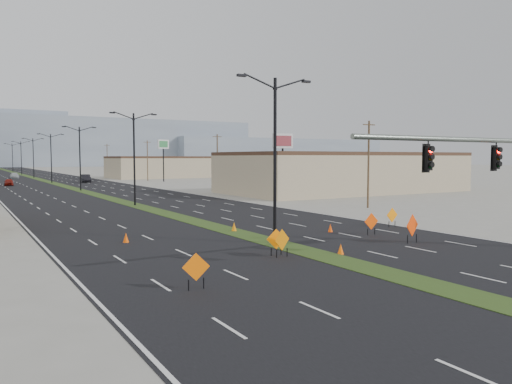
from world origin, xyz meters
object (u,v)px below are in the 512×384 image
construction_sign_0 (196,268)px  construction_sign_5 (392,216)px  cone_0 (341,249)px  streetlight_5 (21,157)px  car_far (14,176)px  construction_sign_4 (412,226)px  streetlight_4 (33,157)px  construction_sign_2 (282,241)px  cone_2 (330,228)px  cone_3 (126,238)px  streetlight_2 (80,156)px  pole_sign_east_far (163,147)px  streetlight_0 (275,155)px  streetlight_6 (12,157)px  car_left (9,182)px  construction_sign_3 (371,222)px  construction_sign_1 (276,240)px  cone_1 (234,227)px  streetlight_1 (134,156)px  car_mid (86,178)px  streetlight_3 (51,156)px  pole_sign_east_near (283,147)px

construction_sign_0 → construction_sign_5: size_ratio=1.02×
cone_0 → streetlight_5: bearing=90.5°
car_far → construction_sign_4: construction_sign_4 is taller
streetlight_4 → streetlight_5: bearing=90.0°
construction_sign_0 → construction_sign_2: size_ratio=1.00×
cone_2 → cone_3: size_ratio=0.94×
streetlight_4 → cone_3: 107.47m
cone_2 → cone_3: (-13.60, 3.09, 0.02)m
streetlight_2 → pole_sign_east_far: 30.52m
streetlight_0 → construction_sign_0: 12.16m
construction_sign_0 → cone_3: construction_sign_0 is taller
cone_0 → streetlight_6: bearing=90.4°
streetlight_5 → car_left: bearing=-97.7°
streetlight_4 → car_far: 6.57m
cone_0 → car_far: bearing=92.8°
construction_sign_3 → cone_2: 2.93m
car_far → streetlight_6: bearing=87.4°
pole_sign_east_far → construction_sign_0: bearing=-130.4°
construction_sign_1 → construction_sign_5: bearing=32.9°
construction_sign_1 → pole_sign_east_far: 84.27m
construction_sign_4 → pole_sign_east_far: size_ratio=0.20×
streetlight_2 → cone_2: (5.86, -54.16, -5.13)m
streetlight_6 → cone_1: (0.20, -162.39, -5.09)m
streetlight_2 → construction_sign_2: 59.98m
streetlight_5 → cone_3: size_ratio=16.10×
streetlight_4 → car_left: streetlight_4 is taller
streetlight_2 → construction_sign_5: size_ratio=6.86×
construction_sign_3 → construction_sign_4: construction_sign_4 is taller
construction_sign_1 → streetlight_1: bearing=100.1°
streetlight_6 → construction_sign_1: size_ratio=6.95×
streetlight_6 → construction_sign_0: 175.65m
car_mid → construction_sign_2: (-8.38, -86.25, 0.05)m
car_far → construction_sign_5: construction_sign_5 is taller
streetlight_4 → streetlight_6: size_ratio=1.00×
streetlight_3 → construction_sign_3: 85.02m
construction_sign_3 → construction_sign_0: bearing=-152.0°
construction_sign_5 → cone_3: size_ratio=2.35×
pole_sign_east_near → construction_sign_4: bearing=-102.3°
construction_sign_0 → cone_3: 12.35m
streetlight_3 → streetlight_6: bearing=90.0°
cone_0 → cone_3: cone_3 is taller
cone_3 → streetlight_4: bearing=85.9°
construction_sign_1 → construction_sign_3: construction_sign_3 is taller
streetlight_0 → construction_sign_2: size_ratio=6.69×
streetlight_2 → construction_sign_5: (11.50, -54.54, -4.57)m
pole_sign_east_far → streetlight_6: bearing=82.7°
car_left → pole_sign_east_far: pole_sign_east_far is taller
cone_0 → construction_sign_0: bearing=-164.9°
car_left → construction_sign_3: size_ratio=2.57×
construction_sign_5 → streetlight_0: bearing=-174.0°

